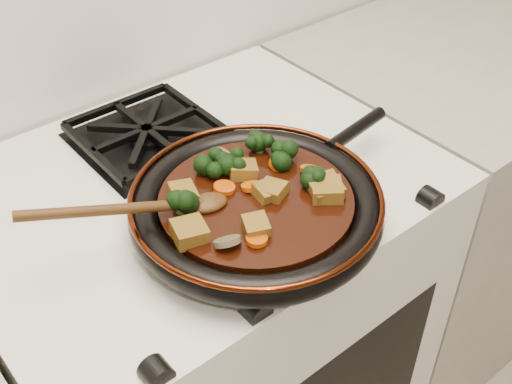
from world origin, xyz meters
TOP-DOWN VIEW (x-y plane):
  - stove at (0.00, 1.69)m, footprint 0.76×0.60m
  - burner_grate_front at (0.00, 1.55)m, footprint 0.23×0.23m
  - burner_grate_back at (0.00, 1.83)m, footprint 0.23×0.23m
  - skillet at (0.00, 1.53)m, footprint 0.49×0.37m
  - braising_sauce at (0.00, 1.53)m, footprint 0.28×0.28m
  - tofu_cube_0 at (-0.04, 1.48)m, footprint 0.05×0.05m
  - tofu_cube_1 at (-0.08, 1.60)m, footprint 0.05×0.05m
  - tofu_cube_2 at (0.02, 1.53)m, footprint 0.04×0.04m
  - tofu_cube_3 at (0.02, 1.52)m, footprint 0.05×0.05m
  - tofu_cube_4 at (0.08, 1.47)m, footprint 0.06×0.06m
  - tofu_cube_5 at (0.08, 1.48)m, footprint 0.06×0.06m
  - tofu_cube_6 at (0.02, 1.59)m, footprint 0.06×0.05m
  - tofu_cube_7 at (-0.12, 1.53)m, footprint 0.05×0.05m
  - broccoli_floret_0 at (-0.10, 1.57)m, footprint 0.09×0.09m
  - broccoli_floret_1 at (0.08, 1.62)m, footprint 0.08×0.08m
  - broccoli_floret_2 at (0.09, 1.57)m, footprint 0.07×0.07m
  - broccoli_floret_3 at (-0.01, 1.62)m, footprint 0.07×0.07m
  - broccoli_floret_4 at (0.02, 1.60)m, footprint 0.08×0.08m
  - broccoli_floret_5 at (0.08, 1.50)m, footprint 0.09×0.09m
  - carrot_coin_0 at (0.10, 1.53)m, footprint 0.03×0.03m
  - carrot_coin_1 at (0.08, 1.57)m, footprint 0.03×0.03m
  - carrot_coin_2 at (-0.05, 1.46)m, footprint 0.03×0.03m
  - carrot_coin_3 at (-0.12, 1.54)m, footprint 0.03×0.03m
  - carrot_coin_4 at (-0.02, 1.58)m, footprint 0.03×0.03m
  - carrot_coin_5 at (0.01, 1.55)m, footprint 0.03×0.03m
  - mushroom_slice_0 at (0.08, 1.47)m, footprint 0.04×0.04m
  - mushroom_slice_1 at (0.10, 1.50)m, footprint 0.04×0.04m
  - mushroom_slice_2 at (-0.09, 1.48)m, footprint 0.04×0.04m
  - mushroom_slice_3 at (-0.09, 1.58)m, footprint 0.03×0.04m
  - mushroom_slice_4 at (0.02, 1.64)m, footprint 0.05×0.05m
  - wooden_spoon at (-0.13, 1.58)m, footprint 0.16×0.07m

SIDE VIEW (x-z plane):
  - stove at x=0.00m, z-range 0.00..0.90m
  - burner_grate_front at x=0.00m, z-range 0.90..0.93m
  - burner_grate_back at x=0.00m, z-range 0.90..0.93m
  - skillet at x=0.00m, z-range 0.92..0.97m
  - braising_sauce at x=0.00m, z-range 0.94..0.96m
  - carrot_coin_0 at x=0.10m, z-range 0.95..0.97m
  - carrot_coin_1 at x=0.08m, z-range 0.95..0.97m
  - carrot_coin_2 at x=-0.05m, z-range 0.96..0.97m
  - carrot_coin_3 at x=-0.12m, z-range 0.96..0.97m
  - carrot_coin_4 at x=-0.02m, z-range 0.96..0.97m
  - carrot_coin_5 at x=0.01m, z-range 0.96..0.97m
  - mushroom_slice_0 at x=0.08m, z-range 0.96..0.98m
  - mushroom_slice_1 at x=0.10m, z-range 0.96..0.98m
  - mushroom_slice_2 at x=-0.09m, z-range 0.95..0.98m
  - mushroom_slice_3 at x=-0.09m, z-range 0.95..0.98m
  - mushroom_slice_4 at x=0.02m, z-range 0.95..0.98m
  - tofu_cube_2 at x=0.02m, z-range 0.95..0.98m
  - tofu_cube_3 at x=0.02m, z-range 0.96..0.98m
  - tofu_cube_0 at x=-0.04m, z-range 0.96..0.98m
  - tofu_cube_6 at x=0.02m, z-range 0.95..0.98m
  - tofu_cube_1 at x=-0.08m, z-range 0.95..0.98m
  - broccoli_floret_4 at x=0.02m, z-range 0.94..1.00m
  - tofu_cube_7 at x=-0.12m, z-range 0.95..0.98m
  - tofu_cube_4 at x=0.08m, z-range 0.95..0.98m
  - tofu_cube_5 at x=0.08m, z-range 0.95..0.98m
  - broccoli_floret_2 at x=0.09m, z-range 0.94..1.00m
  - broccoli_floret_5 at x=0.08m, z-range 0.94..1.00m
  - broccoli_floret_3 at x=-0.01m, z-range 0.94..1.01m
  - broccoli_floret_0 at x=-0.10m, z-range 0.94..1.01m
  - broccoli_floret_1 at x=0.08m, z-range 0.94..1.01m
  - wooden_spoon at x=-0.13m, z-range 0.85..1.11m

